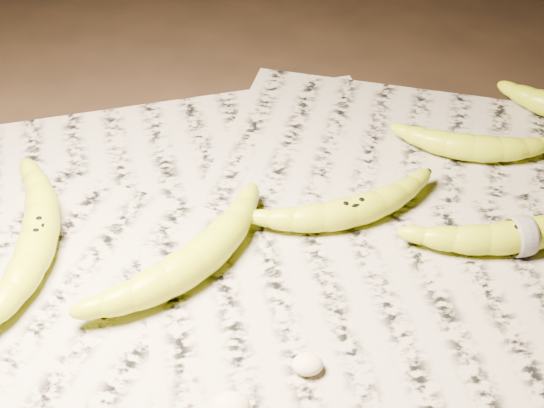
{
  "coord_description": "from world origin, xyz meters",
  "views": [
    {
      "loc": [
        -0.01,
        -0.55,
        0.54
      ],
      "look_at": [
        -0.01,
        0.02,
        0.05
      ],
      "focal_mm": 50.0,
      "sensor_mm": 36.0,
      "label": 1
    }
  ],
  "objects_px": {
    "banana_center": "(352,209)",
    "banana_upper_a": "(474,145)",
    "banana_left_a": "(38,235)",
    "banana_left_b": "(195,259)",
    "banana_taped": "(521,233)"
  },
  "relations": [
    {
      "from": "banana_center",
      "to": "banana_upper_a",
      "type": "height_order",
      "value": "banana_center"
    },
    {
      "from": "banana_center",
      "to": "banana_upper_a",
      "type": "distance_m",
      "value": 0.19
    },
    {
      "from": "banana_left_a",
      "to": "banana_upper_a",
      "type": "bearing_deg",
      "value": -74.97
    },
    {
      "from": "banana_left_a",
      "to": "banana_left_b",
      "type": "height_order",
      "value": "banana_left_b"
    },
    {
      "from": "banana_upper_a",
      "to": "banana_center",
      "type": "bearing_deg",
      "value": -133.45
    },
    {
      "from": "banana_upper_a",
      "to": "banana_left_b",
      "type": "bearing_deg",
      "value": -138.76
    },
    {
      "from": "banana_taped",
      "to": "banana_upper_a",
      "type": "distance_m",
      "value": 0.15
    },
    {
      "from": "banana_left_a",
      "to": "banana_taped",
      "type": "relative_size",
      "value": 1.06
    },
    {
      "from": "banana_center",
      "to": "banana_taped",
      "type": "distance_m",
      "value": 0.17
    },
    {
      "from": "banana_left_a",
      "to": "banana_center",
      "type": "relative_size",
      "value": 1.2
    },
    {
      "from": "banana_center",
      "to": "banana_upper_a",
      "type": "bearing_deg",
      "value": 16.75
    },
    {
      "from": "banana_taped",
      "to": "banana_left_b",
      "type": "bearing_deg",
      "value": 173.99
    },
    {
      "from": "banana_center",
      "to": "banana_left_b",
      "type": "bearing_deg",
      "value": -174.25
    },
    {
      "from": "banana_center",
      "to": "banana_left_a",
      "type": "bearing_deg",
      "value": 167.46
    },
    {
      "from": "banana_taped",
      "to": "banana_center",
      "type": "bearing_deg",
      "value": 154.44
    }
  ]
}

